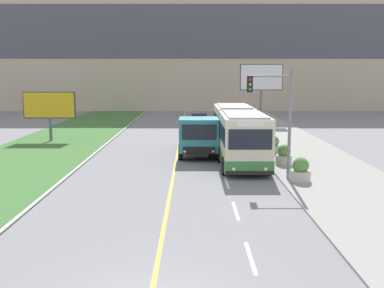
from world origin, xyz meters
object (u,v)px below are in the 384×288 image
(planter_round_third, at_px, (271,145))
(planter_round_far, at_px, (262,137))
(dump_truck, at_px, (197,137))
(billboard_large, at_px, (260,80))
(planter_round_near, at_px, (299,171))
(car_distant, at_px, (197,120))
(traffic_light_mast, at_px, (275,109))
(billboard_small, at_px, (48,106))
(planter_round_second, at_px, (282,156))
(city_bus, at_px, (236,133))

(planter_round_third, distance_m, planter_round_far, 4.09)
(dump_truck, distance_m, planter_round_third, 5.25)
(billboard_large, bearing_deg, planter_round_third, -95.65)
(planter_round_near, bearing_deg, car_distant, 101.21)
(dump_truck, distance_m, traffic_light_mast, 7.92)
(car_distant, distance_m, billboard_small, 15.72)
(planter_round_near, bearing_deg, planter_round_third, 89.33)
(billboard_small, bearing_deg, planter_round_near, -39.69)
(billboard_small, relative_size, planter_round_third, 3.58)
(planter_round_far, bearing_deg, car_distant, 112.73)
(planter_round_far, bearing_deg, billboard_small, 174.26)
(billboard_large, xyz_separation_m, planter_round_far, (-1.65, -12.79, -4.16))
(planter_round_second, height_order, planter_round_third, planter_round_second)
(city_bus, distance_m, car_distant, 17.31)
(car_distant, distance_m, planter_round_near, 24.22)
(planter_round_near, relative_size, planter_round_second, 1.01)
(city_bus, distance_m, billboard_small, 16.17)
(dump_truck, bearing_deg, planter_round_second, -31.39)
(traffic_light_mast, bearing_deg, dump_truck, 120.58)
(dump_truck, height_order, billboard_small, billboard_small)
(dump_truck, relative_size, planter_round_far, 5.59)
(planter_round_second, bearing_deg, planter_round_third, 88.69)
(city_bus, height_order, planter_round_third, city_bus)
(city_bus, bearing_deg, planter_round_second, -45.72)
(planter_round_third, bearing_deg, traffic_light_mast, -99.30)
(dump_truck, height_order, billboard_large, billboard_large)
(planter_round_near, distance_m, planter_round_far, 12.26)
(city_bus, bearing_deg, car_distant, 97.46)
(dump_truck, distance_m, billboard_small, 13.73)
(dump_truck, height_order, car_distant, dump_truck)
(car_distant, xyz_separation_m, planter_round_near, (4.71, -23.76, -0.07))
(car_distant, distance_m, planter_round_second, 20.23)
(planter_round_near, height_order, planter_round_third, planter_round_near)
(city_bus, xyz_separation_m, planter_round_third, (2.56, 1.55, -1.02))
(planter_round_second, relative_size, planter_round_third, 1.03)
(traffic_light_mast, distance_m, planter_round_far, 12.09)
(dump_truck, relative_size, traffic_light_mast, 1.17)
(traffic_light_mast, bearing_deg, billboard_large, 83.22)
(billboard_large, relative_size, planter_round_near, 5.21)
(planter_round_second, bearing_deg, city_bus, 134.28)
(dump_truck, relative_size, planter_round_second, 5.52)
(dump_truck, distance_m, planter_round_far, 7.27)
(planter_round_near, distance_m, planter_round_second, 4.09)
(dump_truck, xyz_separation_m, traffic_light_mast, (3.85, -6.52, 2.30))
(traffic_light_mast, distance_m, planter_round_third, 8.24)
(traffic_light_mast, relative_size, planter_round_second, 4.72)
(billboard_small, xyz_separation_m, planter_round_second, (16.82, -9.87, -2.19))
(billboard_small, bearing_deg, planter_round_third, -18.88)
(city_bus, bearing_deg, traffic_light_mast, -77.57)
(city_bus, height_order, planter_round_far, city_bus)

